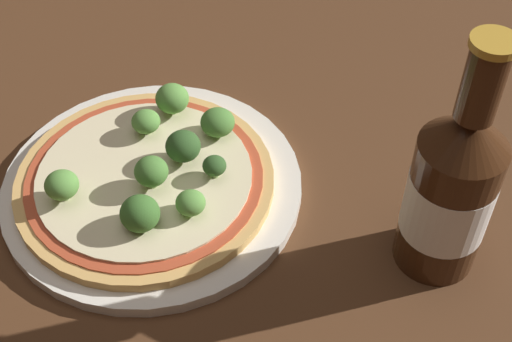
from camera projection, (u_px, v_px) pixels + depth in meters
The scene contains 13 objects.
ground_plane at pixel (163, 192), 0.68m from camera, with size 3.00×3.00×0.00m, color #4C2D19.
plate at pixel (153, 186), 0.68m from camera, with size 0.28×0.28×0.01m.
pizza at pixel (145, 180), 0.67m from camera, with size 0.24×0.24×0.01m.
broccoli_floret_0 at pixel (191, 203), 0.62m from camera, with size 0.03×0.03×0.02m.
broccoli_floret_1 at pixel (146, 122), 0.69m from camera, with size 0.03×0.03×0.03m.
broccoli_floret_2 at pixel (183, 146), 0.66m from camera, with size 0.03×0.03×0.03m.
broccoli_floret_3 at pixel (214, 166), 0.65m from camera, with size 0.02×0.02×0.02m.
broccoli_floret_4 at pixel (140, 214), 0.61m from camera, with size 0.03×0.03×0.03m.
broccoli_floret_5 at pixel (62, 185), 0.63m from camera, with size 0.03×0.03×0.03m.
broccoli_floret_6 at pixel (218, 122), 0.69m from camera, with size 0.03×0.03×0.03m.
broccoli_floret_7 at pixel (172, 99), 0.71m from camera, with size 0.03×0.03×0.03m.
broccoli_floret_8 at pixel (151, 172), 0.64m from camera, with size 0.03×0.03×0.03m.
beer_bottle at pixel (451, 190), 0.57m from camera, with size 0.07×0.07×0.23m.
Camera 1 is at (0.22, -0.40, 0.51)m, focal length 50.00 mm.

